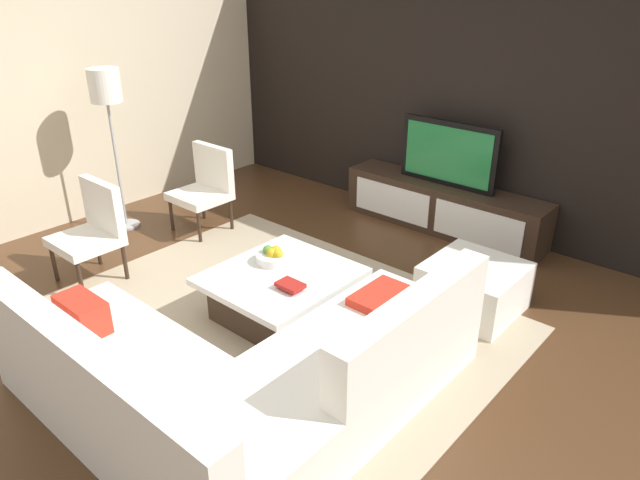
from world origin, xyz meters
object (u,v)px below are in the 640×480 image
at_px(ottoman, 473,287).
at_px(accent_chair_near, 93,226).
at_px(accent_chair_far, 206,184).
at_px(floor_lamp, 106,97).
at_px(fruit_bowl, 273,256).
at_px(coffee_table, 281,293).
at_px(book_stack, 290,286).
at_px(television, 448,154).
at_px(sectional_couch, 239,377).
at_px(media_console, 443,207).

bearing_deg(ottoman, accent_chair_near, -148.71).
relative_size(ottoman, accent_chair_far, 0.80).
xyz_separation_m(floor_lamp, fruit_bowl, (2.31, -0.06, -0.94)).
bearing_deg(fruit_bowl, ottoman, 37.69).
height_order(coffee_table, book_stack, book_stack).
distance_m(television, coffee_table, 2.38).
xyz_separation_m(accent_chair_near, fruit_bowl, (1.49, 0.70, -0.06)).
xyz_separation_m(television, ottoman, (0.99, -1.22, -0.63)).
distance_m(television, accent_chair_far, 2.48).
distance_m(sectional_couch, book_stack, 0.93).
bearing_deg(ottoman, floor_lamp, -165.51).
xyz_separation_m(fruit_bowl, book_stack, (0.40, -0.22, -0.02)).
xyz_separation_m(ottoman, fruit_bowl, (-1.27, -0.98, 0.23)).
xyz_separation_m(floor_lamp, ottoman, (3.57, 0.92, -1.17)).
height_order(media_console, television, television).
relative_size(media_console, book_stack, 10.97).
distance_m(television, book_stack, 2.46).
bearing_deg(floor_lamp, coffee_table, -3.60).
xyz_separation_m(coffee_table, ottoman, (1.09, 1.08, -0.00)).
relative_size(media_console, floor_lamp, 1.32).
bearing_deg(ottoman, sectional_couch, -103.56).
bearing_deg(fruit_bowl, sectional_couch, -53.95).
xyz_separation_m(accent_chair_far, book_stack, (2.01, -0.85, -0.08)).
bearing_deg(coffee_table, book_stack, -28.99).
bearing_deg(accent_chair_near, media_console, 55.73).
relative_size(media_console, ottoman, 3.10).
distance_m(ottoman, fruit_bowl, 1.62).
height_order(media_console, accent_chair_near, accent_chair_near).
distance_m(television, sectional_couch, 3.34).
height_order(sectional_couch, accent_chair_near, accent_chair_near).
distance_m(coffee_table, accent_chair_far, 1.95).
relative_size(media_console, sectional_couch, 0.93).
xyz_separation_m(sectional_couch, coffee_table, (-0.60, 0.96, -0.08)).
relative_size(media_console, accent_chair_far, 2.49).
height_order(fruit_bowl, accent_chair_far, accent_chair_far).
bearing_deg(floor_lamp, television, 39.61).
bearing_deg(book_stack, ottoman, 54.19).
bearing_deg(television, accent_chair_near, -121.50).
relative_size(television, sectional_couch, 0.45).
xyz_separation_m(floor_lamp, accent_chair_far, (0.69, 0.57, -0.88)).
relative_size(ottoman, book_stack, 3.54).
xyz_separation_m(floor_lamp, book_stack, (2.71, -0.28, -0.96)).
height_order(sectional_couch, fruit_bowl, sectional_couch).
relative_size(television, accent_chair_far, 1.21).
height_order(television, book_stack, television).
height_order(sectional_couch, ottoman, sectional_couch).
relative_size(sectional_couch, floor_lamp, 1.42).
distance_m(accent_chair_near, book_stack, 1.96).
height_order(sectional_couch, accent_chair_far, accent_chair_far).
bearing_deg(coffee_table, accent_chair_far, 157.98).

